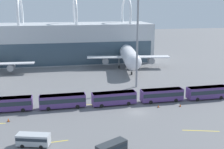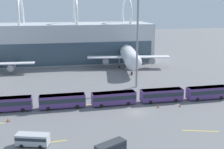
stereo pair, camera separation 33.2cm
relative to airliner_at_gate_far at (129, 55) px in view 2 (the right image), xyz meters
The scene contains 16 objects.
ground_plane 46.69m from the airliner_at_gate_far, 102.11° to the right, with size 440.00×440.00×0.00m, color slate.
airliner_at_gate_far is the anchor object (origin of this frame).
shuttle_bus_0 55.46m from the airliner_at_gate_far, 135.50° to the right, with size 11.13×2.83×3.34m.
shuttle_bus_1 47.46m from the airliner_at_gate_far, 124.42° to the right, with size 11.17×2.95×3.34m.
shuttle_bus_2 41.99m from the airliner_at_gate_far, 109.58° to the right, with size 11.23×3.22×3.34m.
shuttle_bus_3 39.52m from the airliner_at_gate_far, 91.89° to the right, with size 11.16×2.91×3.34m.
shuttle_bus_4 41.39m from the airliner_at_gate_far, 73.91° to the right, with size 11.19×3.01×3.34m.
service_van_foreground 66.03m from the airliner_at_gate_far, 119.50° to the right, with size 6.20×3.61×2.27m.
service_van_crossing 66.39m from the airliner_at_gate_far, 106.99° to the right, with size 5.75×4.34×2.34m.
floodlight_mast 28.25m from the airliner_at_gate_far, 99.14° to the right, with size 2.03×2.03×31.43m.
lane_stripe_1 57.77m from the airliner_at_gate_far, 89.93° to the right, with size 7.33×0.25×0.01m, color yellow.
lane_stripe_3 64.33m from the airliner_at_gate_far, 117.82° to the right, with size 7.32×0.25×0.01m, color yellow.
lane_stripe_4 43.34m from the airliner_at_gate_far, 118.02° to the right, with size 7.41×0.25×0.01m, color yellow.
traffic_cone_0 59.63m from the airliner_at_gate_far, 130.52° to the right, with size 0.61×0.61×0.78m.
traffic_cone_1 44.14m from the airliner_at_gate_far, 87.52° to the right, with size 0.49×0.49×0.72m.
traffic_cone_2 43.70m from the airliner_at_gate_far, 94.80° to the right, with size 0.56×0.56×0.59m.
Camera 2 is at (-17.52, -59.70, 24.62)m, focal length 45.00 mm.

